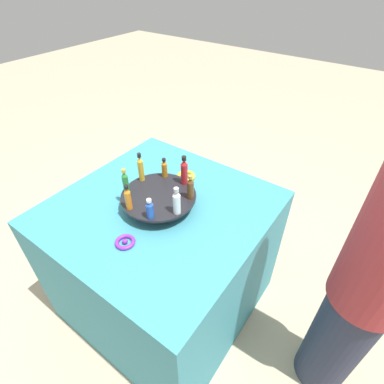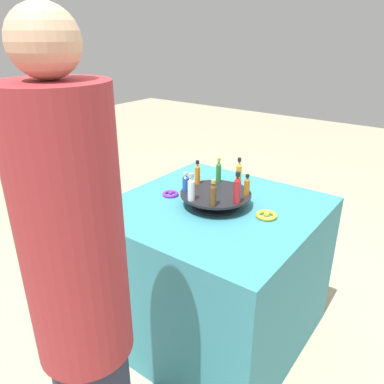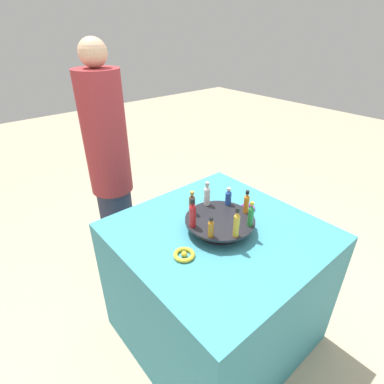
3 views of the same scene
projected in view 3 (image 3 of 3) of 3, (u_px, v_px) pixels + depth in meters
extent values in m
plane|color=tan|center=(214.00, 329.00, 1.94)|extent=(12.00, 12.00, 0.00)
cube|color=teal|center=(216.00, 285.00, 1.75)|extent=(0.99, 0.99, 0.80)
cylinder|color=black|center=(219.00, 229.00, 1.55)|extent=(0.25, 0.25, 0.01)
cylinder|color=black|center=(220.00, 225.00, 1.53)|extent=(0.13, 0.13, 0.05)
cylinder|color=black|center=(220.00, 220.00, 1.52)|extent=(0.36, 0.36, 0.01)
cylinder|color=silver|center=(207.00, 197.00, 1.61)|extent=(0.03, 0.03, 0.10)
cone|color=silver|center=(207.00, 187.00, 1.58)|extent=(0.03, 0.03, 0.02)
cylinder|color=#B2B2B7|center=(207.00, 184.00, 1.57)|extent=(0.02, 0.02, 0.02)
cylinder|color=brown|center=(192.00, 205.00, 1.54)|extent=(0.03, 0.03, 0.09)
cone|color=brown|center=(192.00, 196.00, 1.51)|extent=(0.03, 0.03, 0.02)
cylinder|color=#B79338|center=(192.00, 193.00, 1.51)|extent=(0.02, 0.02, 0.02)
cylinder|color=#B21E23|center=(193.00, 217.00, 1.44)|extent=(0.03, 0.03, 0.11)
cone|color=#B21E23|center=(193.00, 205.00, 1.40)|extent=(0.03, 0.03, 0.02)
cylinder|color=black|center=(193.00, 201.00, 1.39)|extent=(0.02, 0.02, 0.02)
cylinder|color=#AD6B19|center=(211.00, 230.00, 1.37)|extent=(0.03, 0.03, 0.07)
cone|color=#AD6B19|center=(211.00, 221.00, 1.35)|extent=(0.03, 0.03, 0.02)
cylinder|color=black|center=(211.00, 219.00, 1.34)|extent=(0.02, 0.02, 0.01)
cylinder|color=gold|center=(236.00, 226.00, 1.37)|extent=(0.03, 0.03, 0.11)
cone|color=gold|center=(237.00, 214.00, 1.33)|extent=(0.03, 0.03, 0.02)
cylinder|color=black|center=(238.00, 210.00, 1.32)|extent=(0.02, 0.02, 0.02)
cylinder|color=#288438|center=(251.00, 217.00, 1.44)|extent=(0.03, 0.03, 0.09)
cone|color=#288438|center=(252.00, 207.00, 1.42)|extent=(0.03, 0.03, 0.02)
cylinder|color=gold|center=(252.00, 204.00, 1.41)|extent=(0.02, 0.02, 0.02)
cylinder|color=orange|center=(246.00, 205.00, 1.55)|extent=(0.03, 0.03, 0.09)
cone|color=orange|center=(247.00, 195.00, 1.52)|extent=(0.03, 0.03, 0.02)
cylinder|color=black|center=(248.00, 192.00, 1.51)|extent=(0.02, 0.02, 0.02)
cylinder|color=#234CAD|center=(228.00, 198.00, 1.62)|extent=(0.03, 0.03, 0.07)
cone|color=#234CAD|center=(229.00, 191.00, 1.60)|extent=(0.03, 0.03, 0.02)
cylinder|color=silver|center=(229.00, 189.00, 1.59)|extent=(0.02, 0.02, 0.01)
torus|color=gold|center=(184.00, 255.00, 1.37)|extent=(0.10, 0.10, 0.02)
sphere|color=gold|center=(184.00, 254.00, 1.37)|extent=(0.03, 0.03, 0.03)
torus|color=purple|center=(247.00, 208.00, 1.72)|extent=(0.09, 0.09, 0.02)
sphere|color=purple|center=(248.00, 207.00, 1.72)|extent=(0.02, 0.02, 0.02)
cylinder|color=#282D42|center=(119.00, 228.00, 2.31)|extent=(0.24, 0.24, 0.70)
cylinder|color=#9E2D33|center=(105.00, 135.00, 1.94)|extent=(0.28, 0.28, 0.80)
sphere|color=#D8AD89|center=(93.00, 52.00, 1.70)|extent=(0.17, 0.17, 0.17)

